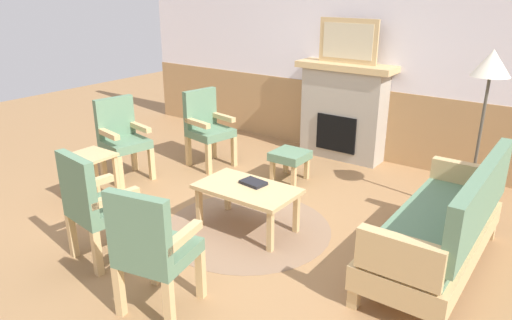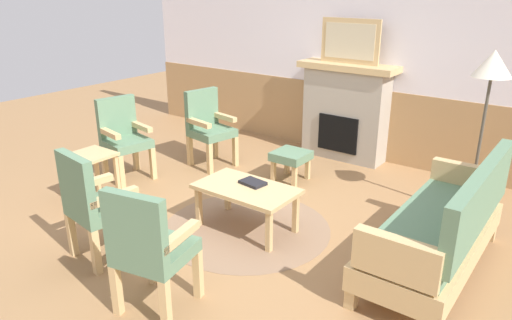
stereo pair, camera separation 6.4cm
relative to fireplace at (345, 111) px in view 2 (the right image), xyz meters
name	(u,v)px [view 2 (the right image)]	position (x,y,z in m)	size (l,w,h in m)	color
ground_plane	(235,221)	(0.00, -2.35, -0.65)	(14.00, 14.00, 0.00)	#997047
wall_back	(357,59)	(0.00, 0.25, 0.66)	(7.20, 0.14, 2.70)	white
fireplace	(345,111)	(0.00, 0.00, 0.00)	(1.30, 0.44, 1.28)	#A39989
framed_picture	(350,41)	(0.00, 0.00, 0.91)	(0.80, 0.04, 0.56)	tan
couch	(440,229)	(1.89, -2.06, -0.26)	(0.70, 1.80, 0.98)	tan
coffee_table	(246,192)	(0.19, -2.40, -0.27)	(0.96, 0.56, 0.44)	tan
round_rug	(247,228)	(0.19, -2.40, -0.65)	(1.63, 1.63, 0.01)	#896B51
book_on_table	(253,183)	(0.19, -2.31, -0.20)	(0.24, 0.17, 0.03)	black
footstool	(291,158)	(-0.14, -1.11, -0.37)	(0.40, 0.40, 0.36)	tan
armchair_near_fireplace	(208,125)	(-1.29, -1.29, -0.11)	(0.56, 0.56, 0.98)	tan
armchair_by_window_left	(123,135)	(-1.82, -2.23, -0.11)	(0.56, 0.56, 0.98)	tan
armchair_front_left	(149,245)	(0.40, -3.79, -0.11)	(0.57, 0.57, 0.98)	tan
armchair_front_center	(94,201)	(-0.52, -3.58, -0.11)	(0.54, 0.54, 0.98)	tan
side_table	(91,164)	(-1.53, -2.90, -0.22)	(0.44, 0.44, 0.55)	tan
floor_lamp_by_couch	(491,75)	(1.85, -0.81, 0.80)	(0.36, 0.36, 1.68)	#332D28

